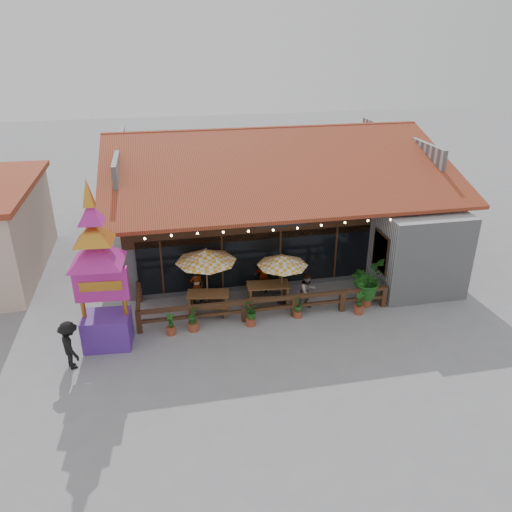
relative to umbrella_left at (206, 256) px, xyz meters
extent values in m
plane|color=gray|center=(3.76, -0.92, -2.28)|extent=(100.00, 100.00, 0.00)
cube|color=#A3A3A8|center=(3.76, 6.08, -0.28)|extent=(14.00, 10.00, 4.00)
cube|color=#381D12|center=(2.26, 1.00, 0.92)|extent=(11.00, 0.16, 1.60)
cube|color=black|center=(2.26, 0.98, -0.78)|extent=(10.00, 0.12, 2.40)
cube|color=#F1C06C|center=(2.26, 1.18, -0.78)|extent=(9.80, 0.05, 2.20)
cube|color=#A3A3A8|center=(9.01, -0.27, -0.48)|extent=(3.50, 2.70, 3.60)
cube|color=red|center=(7.20, -0.42, -0.28)|extent=(0.06, 1.20, 1.50)
cube|color=#381D12|center=(7.19, -0.42, -0.28)|extent=(0.04, 1.34, 1.64)
cube|color=#A14324|center=(3.76, 2.58, 2.62)|extent=(15.50, 7.05, 2.37)
cube|color=#A14324|center=(3.76, 9.58, 2.62)|extent=(15.50, 7.05, 2.37)
cube|color=#A14324|center=(3.76, 6.08, 3.74)|extent=(15.50, 0.30, 0.12)
cube|color=#A3A3A8|center=(-3.24, 6.08, 2.42)|extent=(0.20, 9.00, 1.80)
cube|color=#A3A3A8|center=(10.76, 6.08, 2.42)|extent=(0.20, 9.00, 1.80)
cube|color=black|center=(3.26, 0.88, 0.92)|extent=(2.20, 0.10, 0.55)
cube|color=silver|center=(3.26, 0.82, 0.92)|extent=(1.80, 0.02, 0.25)
cube|color=#381D12|center=(-1.74, 0.94, -0.78)|extent=(0.08, 0.08, 2.40)
cube|color=#381D12|center=(0.76, 0.94, -0.78)|extent=(0.08, 0.08, 2.40)
cube|color=#381D12|center=(3.26, 0.94, -0.78)|extent=(0.08, 0.08, 2.40)
cube|color=#381D12|center=(5.76, 0.94, -0.78)|extent=(0.08, 0.08, 2.40)
sphere|color=#E9C380|center=(-2.24, -0.84, 1.27)|extent=(0.09, 0.09, 0.09)
sphere|color=#E9C380|center=(-1.29, -0.84, 1.31)|extent=(0.09, 0.09, 0.09)
sphere|color=#E9C380|center=(-0.34, -0.84, 1.32)|extent=(0.09, 0.09, 0.09)
sphere|color=#E9C380|center=(0.61, -0.84, 1.30)|extent=(0.09, 0.09, 0.09)
sphere|color=#E9C380|center=(1.56, -0.84, 1.25)|extent=(0.09, 0.09, 0.09)
sphere|color=#E9C380|center=(2.51, -0.84, 1.23)|extent=(0.09, 0.09, 0.09)
sphere|color=#E9C380|center=(3.46, -0.84, 1.24)|extent=(0.09, 0.09, 0.09)
sphere|color=#E9C380|center=(4.41, -0.84, 1.27)|extent=(0.09, 0.09, 0.09)
sphere|color=#E9C380|center=(5.36, -0.84, 1.31)|extent=(0.09, 0.09, 0.09)
sphere|color=#E9C380|center=(6.31, -0.84, 1.32)|extent=(0.09, 0.09, 0.09)
sphere|color=#E9C380|center=(7.26, -0.84, 1.29)|extent=(0.09, 0.09, 0.09)
cube|color=#472B19|center=(-2.74, -1.42, -1.83)|extent=(0.20, 0.20, 0.90)
cube|color=#472B19|center=(-0.74, -1.42, -1.83)|extent=(0.20, 0.20, 0.90)
cube|color=#472B19|center=(1.26, -1.42, -1.83)|extent=(0.20, 0.20, 0.90)
cube|color=#472B19|center=(3.26, -1.42, -1.83)|extent=(0.20, 0.20, 0.90)
cube|color=#472B19|center=(5.26, -1.42, -1.83)|extent=(0.20, 0.20, 0.90)
cube|color=#472B19|center=(7.06, -1.42, -1.83)|extent=(0.20, 0.20, 0.90)
cube|color=#472B19|center=(2.16, -1.42, -1.43)|extent=(9.80, 0.16, 0.14)
cube|color=#472B19|center=(2.16, -1.42, -1.83)|extent=(9.80, 0.12, 0.12)
cube|color=#472B19|center=(-2.74, -0.17, -1.43)|extent=(0.16, 2.50, 0.14)
cube|color=#472B19|center=(-2.74, 0.98, -1.83)|extent=(0.20, 0.20, 0.90)
cylinder|color=brown|center=(0.00, 0.00, -1.05)|extent=(0.06, 0.06, 2.45)
cone|color=gold|center=(0.00, 0.00, 0.01)|extent=(2.46, 2.46, 0.48)
sphere|color=brown|center=(0.00, 0.00, 0.28)|extent=(0.11, 0.11, 0.11)
cylinder|color=black|center=(0.00, 0.00, -2.24)|extent=(0.47, 0.47, 0.06)
cylinder|color=brown|center=(3.03, -0.31, -1.23)|extent=(0.05, 0.05, 2.08)
cone|color=gold|center=(3.03, -0.31, -0.33)|extent=(2.48, 2.48, 0.41)
sphere|color=brown|center=(3.03, -0.31, -0.10)|extent=(0.09, 0.09, 0.09)
cylinder|color=black|center=(3.03, -0.31, -2.25)|extent=(0.40, 0.40, 0.05)
cube|color=brown|center=(-0.02, -0.34, -1.50)|extent=(1.77, 1.04, 0.06)
cube|color=brown|center=(-0.74, -0.23, -1.89)|extent=(0.20, 0.73, 0.77)
cube|color=brown|center=(0.70, -0.46, -1.89)|extent=(0.20, 0.73, 0.77)
cube|color=brown|center=(-0.11, -0.91, -1.82)|extent=(1.70, 0.55, 0.05)
cube|color=brown|center=(0.07, 0.22, -1.82)|extent=(1.70, 0.55, 0.05)
cube|color=brown|center=(2.49, -0.14, -1.47)|extent=(1.80, 0.97, 0.06)
cube|color=brown|center=(1.74, -0.07, -1.88)|extent=(0.16, 0.76, 0.80)
cube|color=brown|center=(3.25, -0.21, -1.88)|extent=(0.16, 0.76, 0.80)
cube|color=brown|center=(2.44, -0.73, -1.80)|extent=(1.75, 0.46, 0.05)
cube|color=brown|center=(2.55, 0.45, -1.80)|extent=(1.75, 0.46, 0.05)
cube|color=#532894|center=(-3.81, -2.01, -1.66)|extent=(1.73, 1.35, 1.23)
cube|color=#B7218A|center=(-3.81, -2.01, 0.18)|extent=(1.86, 0.40, 1.23)
cube|color=orange|center=(-3.81, -2.15, 0.18)|extent=(1.43, 0.14, 0.36)
cylinder|color=orange|center=(-4.53, -2.01, -0.02)|extent=(0.16, 0.16, 2.05)
cylinder|color=orange|center=(-3.10, -2.01, -0.02)|extent=(0.16, 0.16, 2.05)
pyramid|color=#B7218A|center=(-3.81, -2.01, 1.82)|extent=(2.64, 2.64, 0.82)
pyramid|color=orange|center=(-3.81, -2.01, 2.48)|extent=(1.87, 1.87, 0.72)
pyramid|color=#B7218A|center=(-3.81, -2.01, 3.15)|extent=(1.21, 1.21, 0.72)
pyramid|color=orange|center=(-3.81, -2.01, 3.92)|extent=(0.55, 0.55, 0.92)
cylinder|color=brown|center=(6.37, -1.18, -2.08)|extent=(0.52, 0.52, 0.38)
imported|color=#1C5919|center=(6.37, -1.18, -1.10)|extent=(1.78, 1.85, 1.57)
sphere|color=#1C5919|center=(6.50, -1.27, -1.40)|extent=(0.52, 0.52, 0.52)
sphere|color=#1C5919|center=(6.26, -1.06, -1.23)|extent=(0.45, 0.45, 0.45)
imported|color=#381D12|center=(-0.39, 0.47, -1.52)|extent=(0.59, 0.42, 1.51)
imported|color=#381D12|center=(3.92, -1.01, -1.47)|extent=(0.97, 0.89, 1.61)
imported|color=#381D12|center=(2.52, 0.80, -1.55)|extent=(0.92, 0.62, 1.45)
imported|color=black|center=(-4.92, -3.12, -1.41)|extent=(1.07, 1.29, 1.74)
cylinder|color=brown|center=(-1.59, -1.77, -2.13)|extent=(0.36, 0.36, 0.29)
imported|color=#1C5919|center=(-1.59, -1.77, -1.69)|extent=(0.34, 0.25, 0.60)
cylinder|color=brown|center=(-0.75, -1.68, -2.11)|extent=(0.41, 0.41, 0.33)
imported|color=#1C5919|center=(-0.75, -1.68, -1.61)|extent=(0.45, 0.47, 0.67)
cylinder|color=brown|center=(1.45, -1.76, -2.12)|extent=(0.38, 0.38, 0.30)
imported|color=#1C5919|center=(1.45, -1.76, -1.66)|extent=(0.64, 0.59, 0.62)
cylinder|color=brown|center=(3.39, -1.54, -2.14)|extent=(0.35, 0.35, 0.28)
imported|color=#1C5919|center=(3.39, -1.54, -1.71)|extent=(0.44, 0.44, 0.57)
cylinder|color=brown|center=(5.85, -1.75, -2.12)|extent=(0.39, 0.39, 0.31)
imported|color=#1C5919|center=(5.85, -1.75, -1.64)|extent=(0.40, 0.41, 0.64)
camera|label=1|loc=(-1.61, -17.86, 8.17)|focal=35.00mm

